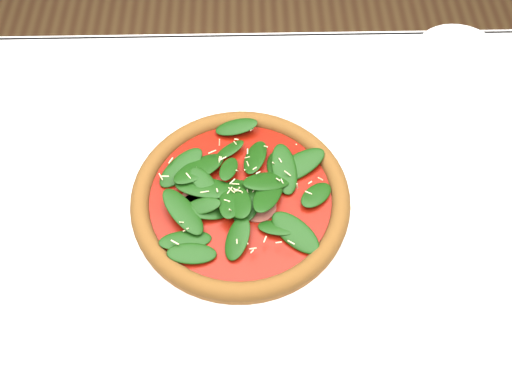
{
  "coord_description": "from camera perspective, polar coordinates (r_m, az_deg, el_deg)",
  "views": [
    {
      "loc": [
        0.01,
        -0.36,
        1.44
      ],
      "look_at": [
        0.02,
        0.06,
        0.77
      ],
      "focal_mm": 40.0,
      "sensor_mm": 36.0,
      "label": 1
    }
  ],
  "objects": [
    {
      "name": "ground",
      "position": [
        1.49,
        -0.6,
        -18.26
      ],
      "size": [
        6.0,
        6.0,
        0.0
      ],
      "primitive_type": "plane",
      "color": "brown",
      "rests_on": "ground"
    },
    {
      "name": "dining_table",
      "position": [
        0.87,
        -0.98,
        -7.75
      ],
      "size": [
        1.21,
        0.81,
        0.75
      ],
      "color": "silver",
      "rests_on": "ground"
    },
    {
      "name": "plate",
      "position": [
        0.8,
        -1.54,
        -1.25
      ],
      "size": [
        0.35,
        0.35,
        0.02
      ],
      "color": "white",
      "rests_on": "dining_table"
    },
    {
      "name": "saucer_far",
      "position": [
        1.04,
        19.69,
        12.77
      ],
      "size": [
        0.14,
        0.14,
        0.01
      ],
      "color": "white",
      "rests_on": "dining_table"
    },
    {
      "name": "pizza",
      "position": [
        0.78,
        -1.57,
        -0.49
      ],
      "size": [
        0.32,
        0.32,
        0.04
      ],
      "rotation": [
        0.0,
        0.0,
        0.05
      ],
      "color": "brown",
      "rests_on": "plate"
    }
  ]
}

